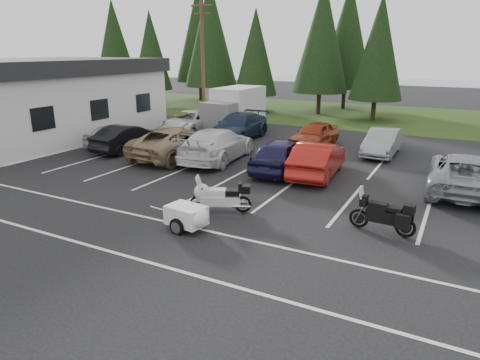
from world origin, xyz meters
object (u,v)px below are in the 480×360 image
Objects in this scene: car_near_3 at (217,145)px; car_near_5 at (318,159)px; touring_motorcycle at (220,194)px; car_far_2 at (314,135)px; car_near_2 at (178,142)px; building at (29,99)px; car_far_3 at (383,142)px; car_near_6 at (464,173)px; box_truck at (232,109)px; car_far_1 at (238,127)px; adventure_motorcycle at (383,212)px; car_near_1 at (128,138)px; cargo_trailer at (186,218)px; car_near_0 at (116,135)px; car_far_0 at (190,122)px; car_near_4 at (281,155)px; utility_pole at (203,61)px.

car_near_5 is at bearing 170.47° from car_near_3.
car_far_2 is at bearing 68.58° from touring_motorcycle.
car_near_2 is 1.02× the size of car_near_3.
building reaches higher than car_near_5.
car_far_3 is (3.88, -0.16, -0.03)m from car_far_2.
car_near_3 is at bearing -0.51° from car_near_6.
car_near_5 is at bearing -43.01° from box_truck.
adventure_motorcycle is (10.74, -10.69, -0.12)m from car_far_1.
car_near_2 is at bearing 4.60° from car_near_3.
car_near_6 is (13.45, 0.61, -0.04)m from car_near_2.
building is 8.20m from car_near_1.
car_near_6 is at bearing 54.56° from cargo_trailer.
car_near_0 is 0.69× the size of car_near_2.
car_far_1 is (4.02, -0.52, 0.06)m from car_far_0.
adventure_motorcycle is (5.48, -5.04, -0.10)m from car_near_4.
utility_pole is at bearing -101.08° from car_near_0.
car_near_3 is 5.44m from car_near_5.
car_near_2 is 1.05× the size of car_near_6.
car_near_6 is 1.00× the size of car_far_1.
car_near_5 is 1.12× the size of car_far_3.
car_near_5 is (19.05, 0.06, -1.67)m from building.
car_near_0 is at bearing -105.69° from car_far_0.
utility_pole is 20.12m from adventure_motorcycle.
car_near_0 is 0.95× the size of car_far_3.
car_far_0 is (-1.98, -2.33, -0.71)m from box_truck.
building is 6.86m from car_near_0.
building is at bearing 171.78° from adventure_motorcycle.
car_near_5 is (9.05, -8.44, -0.67)m from box_truck.
car_near_5 is at bearing -178.12° from car_near_1.
car_near_5 is 7.96m from cargo_trailer.
car_near_5 is at bearing 178.31° from car_near_4.
utility_pole is 9.54m from car_near_2.
cargo_trailer is at bearing 72.86° from car_near_5.
car_near_3 is 10.66m from adventure_motorcycle.
adventure_motorcycle is (5.47, 2.65, 0.29)m from cargo_trailer.
car_far_2 is at bearing -131.28° from car_near_2.
touring_motorcycle is at bearing 149.72° from car_near_1.
car_near_3 is 1.03× the size of car_far_1.
car_far_2 is at bearing -145.84° from car_near_1.
car_near_5 is (7.60, 0.06, -0.03)m from car_near_2.
car_far_1 is at bearing -93.24° from car_near_2.
car_far_0 is (-9.28, 6.18, -0.04)m from car_near_4.
utility_pole is 1.62× the size of car_near_6.
car_near_6 is (18.29, 0.08, 0.08)m from car_near_0.
utility_pole is 10.21m from car_near_3.
car_near_1 reaches higher than touring_motorcycle.
cargo_trailer is (9.31, -15.70, -4.30)m from utility_pole.
car_far_0 is 4.05m from car_far_1.
cargo_trailer is (7.31, -16.20, -1.05)m from box_truck.
car_near_5 is 6.33m from adventure_motorcycle.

